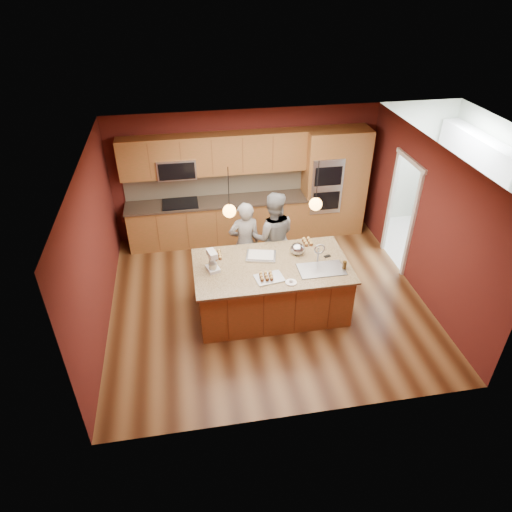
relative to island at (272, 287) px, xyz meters
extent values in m
plane|color=#412210|center=(-0.03, 0.29, -0.48)|extent=(5.50, 5.50, 0.00)
plane|color=silver|center=(-0.03, 0.29, 2.22)|extent=(5.50, 5.50, 0.00)
plane|color=#521A16|center=(-0.03, 2.79, 0.87)|extent=(5.50, 0.00, 5.50)
plane|color=#521A16|center=(-0.03, -2.21, 0.87)|extent=(5.50, 0.00, 5.50)
plane|color=#521A16|center=(-2.78, 0.29, 0.87)|extent=(0.00, 5.00, 5.00)
plane|color=#521A16|center=(2.72, 0.29, 0.87)|extent=(0.00, 5.00, 5.00)
cube|color=brown|center=(-0.68, 2.49, -0.03)|extent=(3.70, 0.60, 0.90)
cube|color=#2C221B|center=(-0.68, 2.48, 0.43)|extent=(3.74, 0.64, 0.04)
cube|color=beige|center=(-0.68, 2.77, 0.74)|extent=(3.70, 0.03, 0.56)
cube|color=brown|center=(-0.68, 2.61, 1.42)|extent=(3.70, 0.36, 0.80)
cube|color=black|center=(-1.43, 2.47, 0.46)|extent=(0.72, 0.52, 0.03)
cube|color=silver|center=(-1.43, 2.59, 1.20)|extent=(0.76, 0.40, 0.40)
cube|color=brown|center=(1.57, 2.49, 0.67)|extent=(0.80, 0.60, 2.30)
cube|color=silver|center=(1.57, 2.19, 0.72)|extent=(0.66, 0.04, 1.20)
cube|color=brown|center=(2.22, 2.49, 0.67)|extent=(0.50, 0.60, 2.30)
plane|color=silver|center=(3.62, 1.49, -0.48)|extent=(2.60, 2.60, 0.00)
plane|color=beige|center=(4.52, 1.49, 0.87)|extent=(0.00, 2.70, 2.70)
cube|color=white|center=(4.32, 1.49, 1.47)|extent=(0.35, 2.40, 0.75)
cylinder|color=black|center=(-0.68, 0.00, 1.87)|extent=(0.01, 0.01, 0.70)
sphere|color=orange|center=(-0.68, 0.00, 1.52)|extent=(0.20, 0.20, 0.20)
cylinder|color=black|center=(0.65, 0.00, 1.87)|extent=(0.01, 0.01, 0.70)
sphere|color=orange|center=(0.65, 0.00, 1.52)|extent=(0.20, 0.20, 0.20)
cube|color=brown|center=(-0.02, 0.00, -0.03)|extent=(2.45, 1.33, 0.90)
cube|color=tan|center=(-0.02, 0.00, 0.44)|extent=(2.55, 1.43, 0.04)
cube|color=silver|center=(0.75, -0.25, 0.38)|extent=(0.74, 0.43, 0.18)
imported|color=black|center=(-0.32, 0.97, 0.33)|extent=(0.63, 0.45, 1.62)
imported|color=slate|center=(0.20, 0.97, 0.40)|extent=(0.94, 0.77, 1.76)
cube|color=silver|center=(-0.98, 0.03, 0.49)|extent=(0.24, 0.28, 0.05)
cube|color=silver|center=(-0.98, 0.13, 0.63)|extent=(0.11, 0.09, 0.24)
cube|color=silver|center=(-0.98, 0.05, 0.76)|extent=(0.18, 0.26, 0.09)
cylinder|color=#B1B4B8|center=(-0.98, -0.01, 0.55)|extent=(0.14, 0.14, 0.13)
cube|color=silver|center=(-0.15, 0.27, 0.47)|extent=(0.56, 0.47, 0.03)
cube|color=silver|center=(-0.15, 0.27, 0.49)|extent=(0.49, 0.39, 0.02)
cube|color=silver|center=(-0.13, -0.35, 0.47)|extent=(0.48, 0.38, 0.02)
ellipsoid|color=#B1B4B8|center=(0.48, 0.26, 0.56)|extent=(0.24, 0.24, 0.21)
cylinder|color=white|center=(0.18, -0.52, 0.47)|extent=(0.18, 0.18, 0.01)
cylinder|color=#39260D|center=(1.12, -0.30, 0.53)|extent=(0.07, 0.07, 0.14)
cube|color=black|center=(0.96, 0.10, 0.47)|extent=(0.13, 0.09, 0.01)
cube|color=silver|center=(4.17, 1.17, 0.05)|extent=(0.85, 0.86, 1.07)
cube|color=silver|center=(4.16, 1.83, 0.06)|extent=(0.84, 0.85, 1.08)
camera|label=1|loc=(-1.30, -5.99, 4.73)|focal=32.00mm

